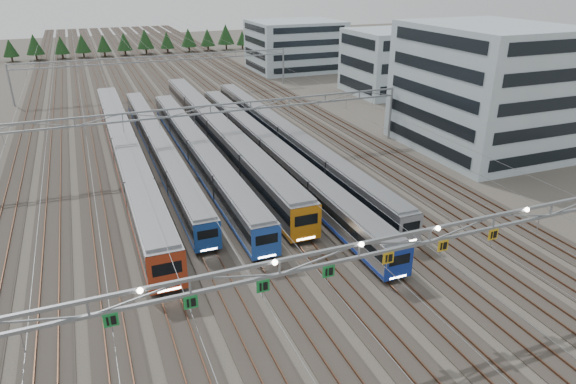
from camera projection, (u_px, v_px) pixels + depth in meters
name	position (u px, v px, depth m)	size (l,w,h in m)	color
ground	(353.00, 340.00, 36.59)	(400.00, 400.00, 0.00)	#47423A
track_bed	(150.00, 74.00, 121.07)	(54.00, 260.00, 5.42)	#2D2823
train_a	(125.00, 150.00, 67.69)	(3.15, 64.67, 4.11)	black
train_b	(159.00, 146.00, 70.41)	(2.60, 56.58, 3.37)	black
train_c	(198.00, 151.00, 68.12)	(2.82, 54.12, 3.67)	black
train_d	(218.00, 132.00, 75.25)	(3.18, 64.27, 4.16)	black
train_e	(269.00, 150.00, 68.69)	(2.69, 62.49, 3.49)	black
train_f	(286.00, 136.00, 74.81)	(2.56, 63.37, 3.33)	black
gantry_near	(359.00, 254.00, 33.64)	(56.36, 0.61, 8.08)	gray
gantry_mid	(211.00, 116.00, 68.07)	(56.36, 0.36, 8.00)	gray
gantry_far	(158.00, 63.00, 106.35)	(56.36, 0.36, 8.00)	gray
depot_bldg_south	(484.00, 89.00, 72.44)	(18.00, 22.00, 17.52)	#9AB0B8
depot_bldg_mid	(386.00, 62.00, 107.05)	(14.00, 16.00, 12.91)	#9AB0B8
depot_bldg_north	(295.00, 46.00, 132.39)	(22.00, 18.00, 12.36)	#9AB0B8
treeline	(147.00, 40.00, 158.11)	(106.40, 5.60, 7.02)	#332114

